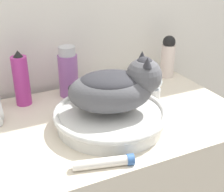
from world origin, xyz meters
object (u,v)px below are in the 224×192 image
mouthwash_bottle (68,73)px  cat (116,87)px  lotion_bottle_white (168,57)px  cream_tube (104,163)px  faucet (152,87)px  spray_bottle_trigger (21,80)px

mouthwash_bottle → cat: bearing=-77.0°
lotion_bottle_white → cream_tube: size_ratio=1.12×
cat → faucet: (0.18, 0.07, -0.07)m
faucet → mouthwash_bottle: mouthwash_bottle is taller
mouthwash_bottle → cream_tube: 0.46m
faucet → spray_bottle_trigger: 0.46m
spray_bottle_trigger → mouthwash_bottle: 0.17m
cat → mouthwash_bottle: (-0.06, 0.27, -0.04)m
faucet → lotion_bottle_white: size_ratio=0.82×
faucet → spray_bottle_trigger: spray_bottle_trigger is taller
lotion_bottle_white → spray_bottle_trigger: bearing=-180.0°
mouthwash_bottle → cream_tube: (-0.06, -0.45, -0.08)m
spray_bottle_trigger → lotion_bottle_white: spray_bottle_trigger is taller
lotion_bottle_white → faucet: bearing=-135.4°
cat → lotion_bottle_white: (0.38, 0.27, -0.04)m
mouthwash_bottle → cream_tube: size_ratio=1.18×
mouthwash_bottle → cream_tube: bearing=-97.2°
faucet → lotion_bottle_white: (0.20, 0.20, 0.02)m
faucet → spray_bottle_trigger: size_ratio=0.74×
faucet → cream_tube: (-0.30, -0.25, -0.05)m
spray_bottle_trigger → cream_tube: spray_bottle_trigger is taller
spray_bottle_trigger → mouthwash_bottle: size_ratio=1.04×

